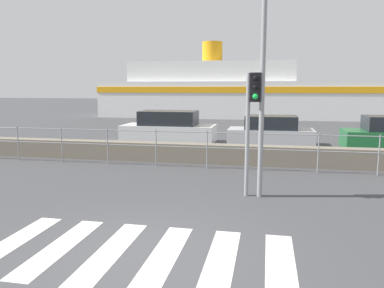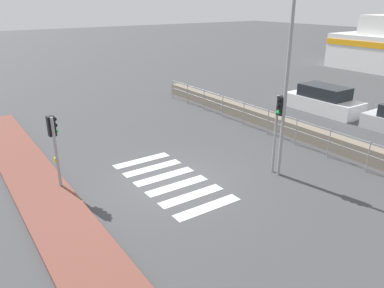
{
  "view_description": "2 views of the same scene",
  "coord_description": "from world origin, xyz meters",
  "px_view_note": "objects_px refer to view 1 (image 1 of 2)",
  "views": [
    {
      "loc": [
        1.9,
        -5.39,
        2.64
      ],
      "look_at": [
        0.41,
        2.0,
        1.5
      ],
      "focal_mm": 35.0,
      "sensor_mm": 36.0,
      "label": 1
    },
    {
      "loc": [
        10.4,
        -6.28,
        6.16
      ],
      "look_at": [
        -0.16,
        1.0,
        1.2
      ],
      "focal_mm": 35.0,
      "sensor_mm": 36.0,
      "label": 2
    }
  ],
  "objects_px": {
    "parked_car_white": "(169,129)",
    "parked_car_silver": "(271,133)",
    "ferry_boat": "(239,94)",
    "streetlamp": "(264,27)",
    "traffic_light_far": "(252,107)"
  },
  "relations": [
    {
      "from": "ferry_boat",
      "to": "parked_car_white",
      "type": "bearing_deg",
      "value": -97.41
    },
    {
      "from": "ferry_boat",
      "to": "parked_car_white",
      "type": "relative_size",
      "value": 5.74
    },
    {
      "from": "ferry_boat",
      "to": "traffic_light_far",
      "type": "bearing_deg",
      "value": -85.03
    },
    {
      "from": "traffic_light_far",
      "to": "parked_car_silver",
      "type": "xyz_separation_m",
      "value": [
        0.52,
        8.54,
        -1.61
      ]
    },
    {
      "from": "streetlamp",
      "to": "parked_car_white",
      "type": "height_order",
      "value": "streetlamp"
    },
    {
      "from": "parked_car_white",
      "to": "parked_car_silver",
      "type": "height_order",
      "value": "parked_car_white"
    },
    {
      "from": "ferry_boat",
      "to": "parked_car_white",
      "type": "distance_m",
      "value": 16.77
    },
    {
      "from": "traffic_light_far",
      "to": "ferry_boat",
      "type": "distance_m",
      "value": 25.2
    },
    {
      "from": "parked_car_white",
      "to": "parked_car_silver",
      "type": "bearing_deg",
      "value": 0.0
    },
    {
      "from": "streetlamp",
      "to": "parked_car_silver",
      "type": "height_order",
      "value": "streetlamp"
    },
    {
      "from": "traffic_light_far",
      "to": "parked_car_silver",
      "type": "height_order",
      "value": "traffic_light_far"
    },
    {
      "from": "streetlamp",
      "to": "ferry_boat",
      "type": "xyz_separation_m",
      "value": [
        -2.4,
        25.33,
        -1.89
      ]
    },
    {
      "from": "ferry_boat",
      "to": "parked_car_silver",
      "type": "xyz_separation_m",
      "value": [
        2.71,
        -16.56,
        -1.51
      ]
    },
    {
      "from": "traffic_light_far",
      "to": "parked_car_white",
      "type": "distance_m",
      "value": 9.71
    },
    {
      "from": "parked_car_silver",
      "to": "traffic_light_far",
      "type": "bearing_deg",
      "value": -93.52
    }
  ]
}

